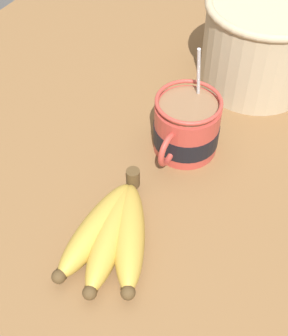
# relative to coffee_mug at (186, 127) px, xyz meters

# --- Properties ---
(table) EXTENTS (1.04, 1.04, 0.03)m
(table) POSITION_rel_coffee_mug_xyz_m (0.06, -0.03, -0.06)
(table) COLOR brown
(table) RESTS_ON ground
(coffee_mug) EXTENTS (0.14, 0.10, 0.18)m
(coffee_mug) POSITION_rel_coffee_mug_xyz_m (0.00, 0.00, 0.00)
(coffee_mug) COLOR #B23D33
(coffee_mug) RESTS_ON table
(banana_bunch) EXTENTS (0.20, 0.13, 0.04)m
(banana_bunch) POSITION_rel_coffee_mug_xyz_m (0.21, -0.00, -0.02)
(banana_bunch) COLOR #4C381E
(banana_bunch) RESTS_ON table
(woven_basket) EXTENTS (0.21, 0.21, 0.16)m
(woven_basket) POSITION_rel_coffee_mug_xyz_m (-0.22, 0.03, 0.04)
(woven_basket) COLOR tan
(woven_basket) RESTS_ON table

